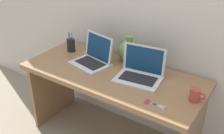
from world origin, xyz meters
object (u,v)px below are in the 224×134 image
(laptop_left, at_px, (94,56))
(pen_cup, at_px, (71,45))
(laptop_right, at_px, (141,70))
(scissors, at_px, (151,103))
(coffee_mug, at_px, (195,95))
(green_vase, at_px, (129,51))

(laptop_left, distance_m, pen_cup, 0.33)
(laptop_right, bearing_deg, scissors, -49.96)
(coffee_mug, bearing_deg, laptop_left, 175.52)
(coffee_mug, relative_size, pen_cup, 0.59)
(laptop_right, relative_size, pen_cup, 1.98)
(scissors, bearing_deg, laptop_right, 130.04)
(coffee_mug, height_order, scissors, coffee_mug)
(laptop_right, distance_m, pen_cup, 0.77)
(coffee_mug, xyz_separation_m, scissors, (-0.23, -0.19, -0.04))
(green_vase, height_order, coffee_mug, green_vase)
(laptop_left, xyz_separation_m, green_vase, (0.22, 0.20, 0.03))
(laptop_left, distance_m, scissors, 0.72)
(green_vase, relative_size, pen_cup, 1.21)
(laptop_left, distance_m, coffee_mug, 0.90)
(laptop_left, bearing_deg, green_vase, 42.28)
(coffee_mug, bearing_deg, pen_cup, 173.22)
(laptop_right, distance_m, green_vase, 0.30)
(coffee_mug, bearing_deg, laptop_right, 170.59)
(laptop_left, xyz_separation_m, laptop_right, (0.44, 0.00, -0.00))
(green_vase, distance_m, coffee_mug, 0.73)
(pen_cup, bearing_deg, green_vase, 13.03)
(laptop_left, distance_m, laptop_right, 0.44)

